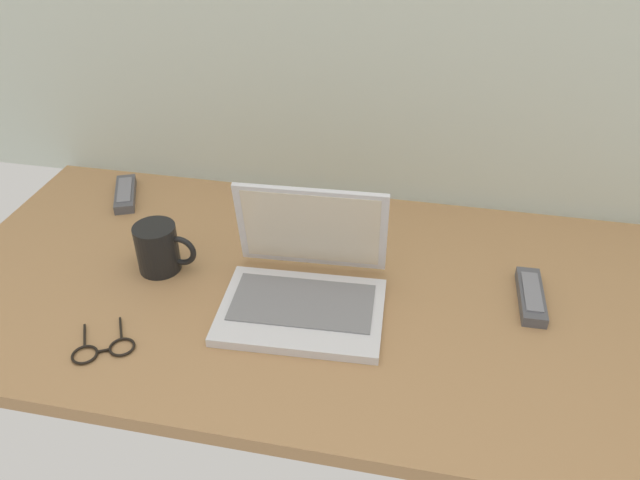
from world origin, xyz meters
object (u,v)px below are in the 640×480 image
at_px(remote_control_near, 531,296).
at_px(remote_control_far, 125,194).
at_px(laptop, 305,282).
at_px(eyeglasses, 103,349).
at_px(coffee_mug, 159,247).

distance_m(remote_control_near, remote_control_far, 0.98).
height_order(laptop, eyeglasses, laptop).
xyz_separation_m(coffee_mug, remote_control_far, (-0.21, 0.25, -0.04)).
distance_m(remote_control_near, eyeglasses, 0.81).
distance_m(laptop, coffee_mug, 0.32).
bearing_deg(laptop, remote_control_far, 150.75).
distance_m(laptop, remote_control_far, 0.60).
bearing_deg(coffee_mug, laptop, -7.52).
bearing_deg(coffee_mug, remote_control_far, 129.30).
relative_size(laptop, remote_control_near, 1.99).
height_order(remote_control_far, eyeglasses, remote_control_far).
xyz_separation_m(laptop, remote_control_far, (-0.52, 0.29, -0.03)).
bearing_deg(remote_control_far, eyeglasses, -68.15).
distance_m(remote_control_far, eyeglasses, 0.54).
distance_m(coffee_mug, remote_control_near, 0.76).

